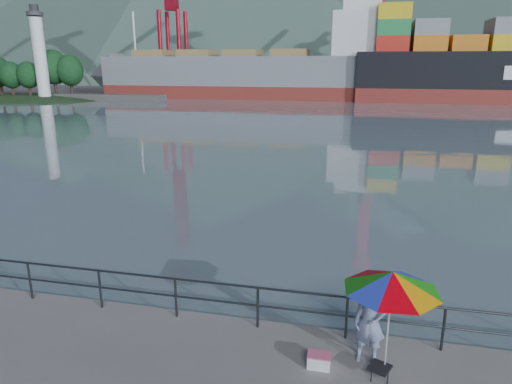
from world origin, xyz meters
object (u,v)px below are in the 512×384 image
beach_umbrella (392,281)px  cooler_bag (319,361)px  fisherman (370,322)px  bulk_carrier (268,74)px

beach_umbrella → cooler_bag: 2.28m
fisherman → cooler_bag: 1.29m
cooler_bag → bulk_carrier: 76.07m
fisherman → beach_umbrella: 1.25m
fisherman → cooler_bag: bearing=-154.7°
beach_umbrella → cooler_bag: (-1.27, -0.02, -1.90)m
cooler_bag → bulk_carrier: (-16.01, 74.26, 3.94)m
bulk_carrier → cooler_bag: bearing=-77.8°
cooler_bag → fisherman: bearing=23.9°
beach_umbrella → bulk_carrier: bulk_carrier is taller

